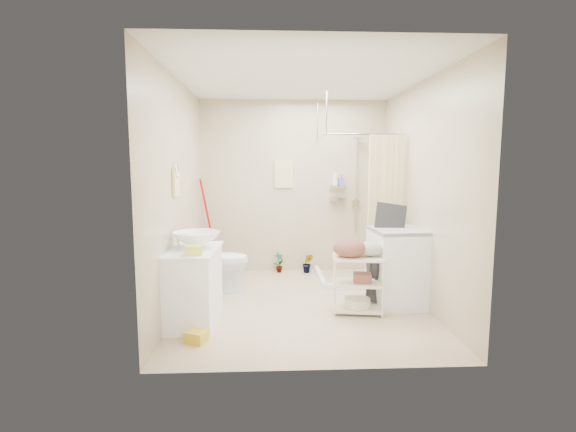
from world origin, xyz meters
name	(u,v)px	position (x,y,z in m)	size (l,w,h in m)	color
floor	(301,304)	(0.00, 0.00, 0.00)	(3.20, 3.20, 0.00)	beige
ceiling	(302,77)	(0.00, 0.00, 2.60)	(2.80, 3.20, 0.04)	silver
wall_back	(294,187)	(0.00, 1.60, 1.30)	(2.80, 0.04, 2.60)	#C1B396
wall_front	(318,209)	(0.00, -1.60, 1.30)	(2.80, 0.04, 2.60)	#C1B396
wall_left	(178,195)	(-1.40, 0.00, 1.30)	(0.04, 3.20, 2.60)	#C1B396
wall_right	(422,194)	(1.40, 0.00, 1.30)	(0.04, 3.20, 2.60)	#C1B396
vanity	(194,285)	(-1.16, -0.50, 0.39)	(0.49, 0.88, 0.78)	white
sink	(197,240)	(-1.13, -0.43, 0.86)	(0.49, 0.49, 0.17)	white
counter_basket	(194,250)	(-1.10, -0.80, 0.82)	(0.16, 0.13, 0.09)	#E9DF49
floor_basket	(196,334)	(-1.06, -1.02, 0.07)	(0.27, 0.21, 0.15)	yellow
toilet	(218,261)	(-1.04, 0.57, 0.40)	(0.45, 0.78, 0.80)	white
mop	(207,227)	(-1.31, 1.44, 0.71)	(0.14, 0.14, 1.42)	#C00503
potted_plant_a	(279,262)	(-0.23, 1.47, 0.16)	(0.16, 0.11, 0.31)	brown
potted_plant_b	(308,263)	(0.21, 1.43, 0.15)	(0.16, 0.13, 0.29)	#923C1F
hanging_towel	(284,174)	(-0.15, 1.58, 1.50)	(0.28, 0.03, 0.42)	beige
towel_ring	(176,180)	(-1.38, -0.20, 1.47)	(0.04, 0.22, 0.34)	#F4E597
tp_holder	(184,244)	(-1.36, 0.05, 0.72)	(0.08, 0.12, 0.14)	white
shower	(356,207)	(0.85, 1.05, 1.05)	(1.10, 1.10, 2.10)	white
shampoo_bottle_a	(335,178)	(0.63, 1.53, 1.44)	(0.09, 0.09, 0.24)	silver
shampoo_bottle_b	(341,180)	(0.72, 1.51, 1.40)	(0.07, 0.08, 0.17)	#515EB2
washing_machine	(399,267)	(1.14, -0.05, 0.45)	(0.61, 0.64, 0.90)	white
laundry_rack	(358,279)	(0.60, -0.31, 0.38)	(0.55, 0.32, 0.76)	#ECE5C9
ironing_board	(386,253)	(0.99, -0.05, 0.61)	(0.35, 0.10, 1.23)	black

